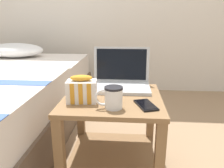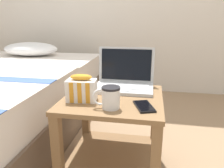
{
  "view_description": "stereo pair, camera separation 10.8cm",
  "coord_description": "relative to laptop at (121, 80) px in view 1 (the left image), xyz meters",
  "views": [
    {
      "loc": [
        0.08,
        -1.07,
        0.85
      ],
      "look_at": [
        0.0,
        -0.04,
        0.55
      ],
      "focal_mm": 35.0,
      "sensor_mm": 36.0,
      "label": 1
    },
    {
      "loc": [
        0.19,
        -1.06,
        0.85
      ],
      "look_at": [
        0.0,
        -0.04,
        0.55
      ],
      "focal_mm": 35.0,
      "sensor_mm": 36.0,
      "label": 2
    }
  ],
  "objects": [
    {
      "name": "mug_front_left",
      "position": [
        -0.02,
        -0.32,
        0.01
      ],
      "size": [
        0.13,
        0.08,
        0.1
      ],
      "color": "white",
      "rests_on": "bedside_table"
    },
    {
      "name": "snack_bag",
      "position": [
        -0.18,
        -0.25,
        0.01
      ],
      "size": [
        0.15,
        0.1,
        0.13
      ],
      "color": "white",
      "rests_on": "bedside_table"
    },
    {
      "name": "laptop",
      "position": [
        0.0,
        0.0,
        0.0
      ],
      "size": [
        0.34,
        0.24,
        0.23
      ],
      "color": "#B7BABC",
      "rests_on": "bedside_table"
    },
    {
      "name": "cell_phone",
      "position": [
        0.13,
        -0.28,
        -0.04
      ],
      "size": [
        0.11,
        0.15,
        0.01
      ],
      "color": "black",
      "rests_on": "bedside_table"
    },
    {
      "name": "bedside_table",
      "position": [
        -0.03,
        -0.17,
        -0.22
      ],
      "size": [
        0.51,
        0.5,
        0.47
      ],
      "color": "olive",
      "rests_on": "ground_plane"
    }
  ]
}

